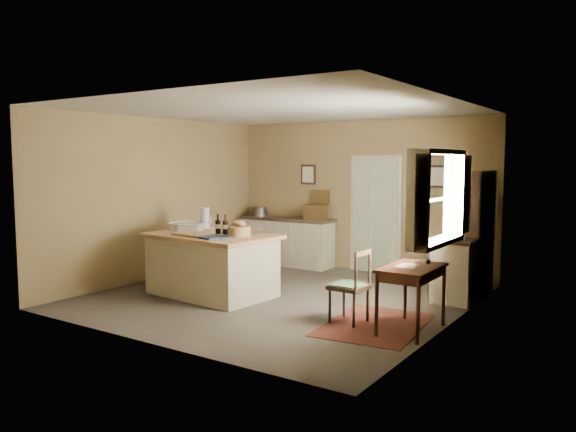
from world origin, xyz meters
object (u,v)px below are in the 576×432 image
(desk_chair, at_px, (349,287))
(shelving_unit, at_px, (479,233))
(work_island, at_px, (212,263))
(writing_desk, at_px, (412,274))
(sideboard, at_px, (287,240))
(right_cabinet, at_px, (459,268))

(desk_chair, bearing_deg, shelving_unit, 71.77)
(work_island, relative_size, writing_desk, 2.11)
(work_island, relative_size, shelving_unit, 1.06)
(work_island, xyz_separation_m, writing_desk, (3.12, -0.06, 0.19))
(writing_desk, xyz_separation_m, shelving_unit, (0.15, 2.28, 0.24))
(shelving_unit, bearing_deg, sideboard, 173.48)
(desk_chair, distance_m, shelving_unit, 2.59)
(sideboard, distance_m, right_cabinet, 3.65)
(writing_desk, relative_size, desk_chair, 1.04)
(writing_desk, bearing_deg, work_island, 178.82)
(writing_desk, bearing_deg, sideboard, 142.63)
(writing_desk, height_order, shelving_unit, shelving_unit)
(right_cabinet, bearing_deg, desk_chair, -111.65)
(desk_chair, xyz_separation_m, shelving_unit, (0.91, 2.38, 0.47))
(work_island, bearing_deg, desk_chair, 0.77)
(work_island, height_order, sideboard, work_island)
(sideboard, height_order, shelving_unit, shelving_unit)
(right_cabinet, relative_size, shelving_unit, 0.55)
(desk_chair, bearing_deg, work_island, 178.93)
(writing_desk, height_order, right_cabinet, right_cabinet)
(writing_desk, relative_size, right_cabinet, 0.92)
(work_island, distance_m, right_cabinet, 3.58)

